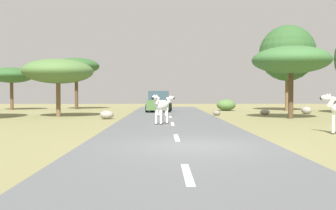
{
  "coord_description": "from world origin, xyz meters",
  "views": [
    {
      "loc": [
        -0.93,
        -11.37,
        1.63
      ],
      "look_at": [
        -0.71,
        6.86,
        1.05
      ],
      "focal_mm": 40.81,
      "sensor_mm": 36.0,
      "label": 1
    }
  ],
  "objects_px": {
    "tree_5": "(76,66)",
    "bush_2": "(226,105)",
    "tree_2": "(11,75)",
    "zebra_0": "(161,106)",
    "car_0": "(159,102)",
    "zebra_1": "(163,104)",
    "rock_0": "(306,110)",
    "tree_7": "(287,53)",
    "rock_3": "(217,113)",
    "rock_2": "(265,112)",
    "tree_3": "(291,60)",
    "tree_0": "(58,71)",
    "rock_1": "(107,115)"
  },
  "relations": [
    {
      "from": "tree_3",
      "to": "rock_0",
      "type": "bearing_deg",
      "value": 60.07
    },
    {
      "from": "tree_7",
      "to": "rock_3",
      "type": "distance_m",
      "value": 11.35
    },
    {
      "from": "tree_7",
      "to": "rock_3",
      "type": "bearing_deg",
      "value": -136.4
    },
    {
      "from": "zebra_1",
      "to": "rock_3",
      "type": "height_order",
      "value": "zebra_1"
    },
    {
      "from": "zebra_1",
      "to": "car_0",
      "type": "height_order",
      "value": "car_0"
    },
    {
      "from": "tree_5",
      "to": "zebra_1",
      "type": "bearing_deg",
      "value": -55.49
    },
    {
      "from": "tree_3",
      "to": "rock_3",
      "type": "bearing_deg",
      "value": 141.17
    },
    {
      "from": "zebra_0",
      "to": "tree_0",
      "type": "bearing_deg",
      "value": -18.26
    },
    {
      "from": "tree_0",
      "to": "tree_2",
      "type": "distance_m",
      "value": 12.96
    },
    {
      "from": "tree_0",
      "to": "tree_3",
      "type": "height_order",
      "value": "tree_3"
    },
    {
      "from": "tree_3",
      "to": "bush_2",
      "type": "xyz_separation_m",
      "value": [
        -2.31,
        10.81,
        -3.17
      ]
    },
    {
      "from": "tree_5",
      "to": "rock_0",
      "type": "relative_size",
      "value": 6.53
    },
    {
      "from": "zebra_1",
      "to": "rock_3",
      "type": "relative_size",
      "value": 2.64
    },
    {
      "from": "tree_0",
      "to": "rock_3",
      "type": "distance_m",
      "value": 11.47
    },
    {
      "from": "zebra_0",
      "to": "tree_2",
      "type": "distance_m",
      "value": 22.97
    },
    {
      "from": "tree_2",
      "to": "tree_5",
      "type": "distance_m",
      "value": 6.12
    },
    {
      "from": "tree_3",
      "to": "rock_1",
      "type": "relative_size",
      "value": 5.66
    },
    {
      "from": "rock_1",
      "to": "rock_3",
      "type": "xyz_separation_m",
      "value": [
        7.36,
        3.72,
        -0.09
      ]
    },
    {
      "from": "tree_7",
      "to": "rock_1",
      "type": "relative_size",
      "value": 8.96
    },
    {
      "from": "zebra_1",
      "to": "rock_0",
      "type": "xyz_separation_m",
      "value": [
        10.99,
        3.55,
        -0.61
      ]
    },
    {
      "from": "tree_2",
      "to": "rock_1",
      "type": "relative_size",
      "value": 4.87
    },
    {
      "from": "zebra_1",
      "to": "tree_7",
      "type": "bearing_deg",
      "value": 158.33
    },
    {
      "from": "tree_2",
      "to": "rock_1",
      "type": "xyz_separation_m",
      "value": [
        11.05,
        -13.09,
        -3.04
      ]
    },
    {
      "from": "tree_5",
      "to": "rock_2",
      "type": "height_order",
      "value": "tree_5"
    },
    {
      "from": "tree_0",
      "to": "tree_2",
      "type": "height_order",
      "value": "tree_2"
    },
    {
      "from": "car_0",
      "to": "tree_5",
      "type": "bearing_deg",
      "value": 148.01
    },
    {
      "from": "tree_5",
      "to": "bush_2",
      "type": "height_order",
      "value": "tree_5"
    },
    {
      "from": "tree_0",
      "to": "tree_5",
      "type": "relative_size",
      "value": 0.93
    },
    {
      "from": "bush_2",
      "to": "rock_3",
      "type": "distance_m",
      "value": 7.67
    },
    {
      "from": "tree_2",
      "to": "rock_0",
      "type": "bearing_deg",
      "value": -16.74
    },
    {
      "from": "zebra_0",
      "to": "rock_3",
      "type": "distance_m",
      "value": 9.26
    },
    {
      "from": "rock_0",
      "to": "rock_3",
      "type": "bearing_deg",
      "value": -166.71
    },
    {
      "from": "tree_7",
      "to": "rock_1",
      "type": "bearing_deg",
      "value": -143.91
    },
    {
      "from": "tree_3",
      "to": "bush_2",
      "type": "height_order",
      "value": "tree_3"
    },
    {
      "from": "bush_2",
      "to": "rock_2",
      "type": "relative_size",
      "value": 2.42
    },
    {
      "from": "zebra_1",
      "to": "tree_3",
      "type": "height_order",
      "value": "tree_3"
    },
    {
      "from": "tree_2",
      "to": "rock_0",
      "type": "xyz_separation_m",
      "value": [
        25.56,
        -7.69,
        -3.02
      ]
    },
    {
      "from": "tree_0",
      "to": "tree_7",
      "type": "bearing_deg",
      "value": 24.26
    },
    {
      "from": "rock_2",
      "to": "rock_3",
      "type": "height_order",
      "value": "rock_2"
    },
    {
      "from": "zebra_0",
      "to": "tree_7",
      "type": "xyz_separation_m",
      "value": [
        11.34,
        15.35,
        4.25
      ]
    },
    {
      "from": "zebra_1",
      "to": "bush_2",
      "type": "distance_m",
      "value": 10.92
    },
    {
      "from": "rock_0",
      "to": "rock_1",
      "type": "distance_m",
      "value": 15.48
    },
    {
      "from": "rock_3",
      "to": "rock_0",
      "type": "bearing_deg",
      "value": 13.29
    },
    {
      "from": "rock_2",
      "to": "rock_3",
      "type": "distance_m",
      "value": 3.74
    },
    {
      "from": "tree_2",
      "to": "zebra_0",
      "type": "bearing_deg",
      "value": -50.81
    },
    {
      "from": "tree_2",
      "to": "bush_2",
      "type": "height_order",
      "value": "tree_2"
    },
    {
      "from": "tree_0",
      "to": "tree_7",
      "type": "distance_m",
      "value": 20.29
    },
    {
      "from": "rock_0",
      "to": "rock_1",
      "type": "bearing_deg",
      "value": -159.56
    },
    {
      "from": "tree_2",
      "to": "rock_1",
      "type": "distance_m",
      "value": 17.4
    },
    {
      "from": "car_0",
      "to": "rock_3",
      "type": "xyz_separation_m",
      "value": [
        4.19,
        -4.86,
        -0.67
      ]
    }
  ]
}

